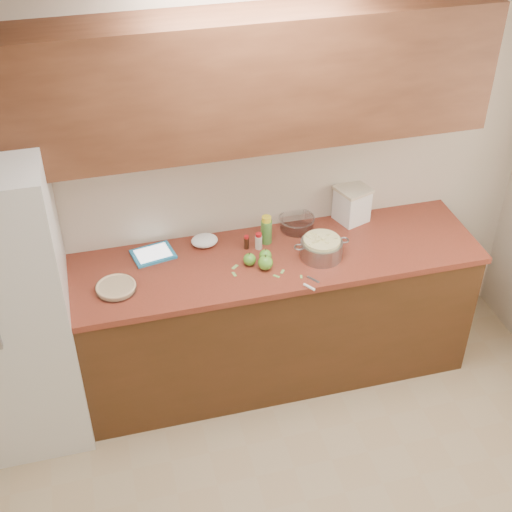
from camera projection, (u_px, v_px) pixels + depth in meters
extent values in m
plane|color=white|center=(394.00, 85.00, 2.00)|extent=(3.60, 3.60, 0.00)
plane|color=beige|center=(245.00, 175.00, 4.18)|extent=(3.60, 0.00, 3.60)
cube|color=#4A2814|center=(259.00, 320.00, 4.44)|extent=(2.60, 0.65, 0.88)
cube|color=#973629|center=(259.00, 261.00, 4.16)|extent=(2.64, 0.68, 0.04)
cube|color=brown|center=(252.00, 81.00, 3.66)|extent=(2.60, 0.34, 0.70)
cube|color=silver|center=(3.00, 305.00, 3.84)|extent=(0.70, 0.70, 1.80)
cylinder|color=silver|center=(116.00, 288.00, 3.91)|extent=(0.23, 0.23, 0.03)
cylinder|color=tan|center=(116.00, 288.00, 3.91)|extent=(0.20, 0.20, 0.03)
torus|color=tan|center=(116.00, 286.00, 3.90)|extent=(0.22, 0.22, 0.02)
cylinder|color=gray|center=(321.00, 249.00, 4.14)|extent=(0.25, 0.25, 0.11)
torus|color=gray|center=(299.00, 247.00, 4.08)|extent=(0.06, 0.06, 0.01)
torus|color=gray|center=(344.00, 240.00, 4.14)|extent=(0.06, 0.06, 0.01)
cylinder|color=beige|center=(321.00, 247.00, 4.13)|extent=(0.21, 0.21, 0.11)
cube|color=white|center=(352.00, 205.00, 4.42)|extent=(0.22, 0.22, 0.21)
cube|color=beige|center=(353.00, 189.00, 4.35)|extent=(0.24, 0.24, 0.02)
cube|color=#288DC4|center=(153.00, 254.00, 4.17)|extent=(0.27, 0.22, 0.02)
cube|color=white|center=(153.00, 253.00, 4.17)|extent=(0.22, 0.18, 0.00)
cube|color=gray|center=(313.00, 279.00, 3.99)|extent=(0.06, 0.08, 0.00)
cylinder|color=white|center=(309.00, 287.00, 3.93)|extent=(0.05, 0.07, 0.02)
cylinder|color=#4C8C38|center=(266.00, 232.00, 4.24)|extent=(0.07, 0.07, 0.15)
cylinder|color=yellow|center=(267.00, 219.00, 4.19)|extent=(0.06, 0.06, 0.03)
cylinder|color=beige|center=(259.00, 242.00, 4.21)|extent=(0.04, 0.04, 0.09)
cylinder|color=red|center=(259.00, 235.00, 4.18)|extent=(0.04, 0.04, 0.02)
cylinder|color=black|center=(246.00, 243.00, 4.21)|extent=(0.03, 0.03, 0.07)
cylinder|color=red|center=(246.00, 237.00, 4.18)|extent=(0.03, 0.03, 0.01)
cylinder|color=silver|center=(297.00, 223.00, 4.38)|extent=(0.21, 0.21, 0.08)
torus|color=silver|center=(297.00, 218.00, 4.36)|extent=(0.22, 0.22, 0.01)
ellipsoid|color=white|center=(204.00, 241.00, 4.24)|extent=(0.18, 0.15, 0.07)
sphere|color=#559E2D|center=(250.00, 259.00, 4.08)|extent=(0.07, 0.07, 0.07)
cylinder|color=#3F2D19|center=(249.00, 253.00, 4.06)|extent=(0.01, 0.01, 0.01)
sphere|color=#559E2D|center=(265.00, 255.00, 4.11)|extent=(0.07, 0.07, 0.07)
cylinder|color=#3F2D19|center=(265.00, 250.00, 4.09)|extent=(0.01, 0.01, 0.01)
sphere|color=#559E2D|center=(265.00, 263.00, 4.05)|extent=(0.09, 0.09, 0.09)
cylinder|color=#3F2D19|center=(266.00, 256.00, 4.02)|extent=(0.01, 0.01, 0.01)
cube|color=#7EB156|center=(282.00, 272.00, 4.05)|extent=(0.03, 0.04, 0.00)
cube|color=#7EB156|center=(301.00, 277.00, 4.01)|extent=(0.02, 0.03, 0.00)
cube|color=#7EB156|center=(276.00, 276.00, 4.01)|extent=(0.04, 0.04, 0.00)
cube|color=#7EB156|center=(235.00, 267.00, 4.08)|extent=(0.05, 0.04, 0.00)
cube|color=#7EB156|center=(234.00, 274.00, 4.03)|extent=(0.02, 0.04, 0.00)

